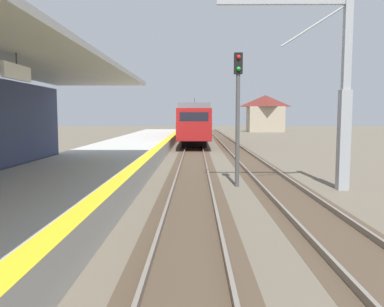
{
  "coord_description": "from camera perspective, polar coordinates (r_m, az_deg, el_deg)",
  "views": [
    {
      "loc": [
        2.04,
        0.39,
        2.79
      ],
      "look_at": [
        1.97,
        7.54,
        2.1
      ],
      "focal_mm": 36.65,
      "sensor_mm": 36.0,
      "label": 1
    }
  ],
  "objects": [
    {
      "name": "catenary_pylon_far_side",
      "position": [
        15.64,
        20.38,
        8.13
      ],
      "size": [
        5.0,
        0.4,
        7.5
      ],
      "color": "#9EA3A8",
      "rests_on": "ground"
    },
    {
      "name": "track_pair_nearest_platform",
      "position": [
        19.8,
        0.14,
        -2.46
      ],
      "size": [
        2.34,
        120.0,
        0.16
      ],
      "color": "#4C3D2D",
      "rests_on": "ground"
    },
    {
      "name": "rail_signal_post",
      "position": [
        15.42,
        6.68,
        6.96
      ],
      "size": [
        0.32,
        0.34,
        5.2
      ],
      "color": "#4C4C4C",
      "rests_on": "ground"
    },
    {
      "name": "track_pair_middle",
      "position": [
        20.07,
        9.9,
        -2.43
      ],
      "size": [
        2.34,
        120.0,
        0.16
      ],
      "color": "#4C3D2D",
      "rests_on": "ground"
    },
    {
      "name": "distant_trackside_house",
      "position": [
        70.03,
        10.6,
        5.85
      ],
      "size": [
        6.6,
        5.28,
        6.4
      ],
      "color": "tan",
      "rests_on": "ground"
    },
    {
      "name": "station_platform",
      "position": [
        16.42,
        -15.51,
        -2.89
      ],
      "size": [
        5.0,
        80.0,
        0.91
      ],
      "color": "#B7B5AD",
      "rests_on": "ground"
    },
    {
      "name": "approaching_train",
      "position": [
        40.27,
        0.35,
        4.62
      ],
      "size": [
        2.93,
        19.6,
        4.76
      ],
      "color": "maroon",
      "rests_on": "ground"
    }
  ]
}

